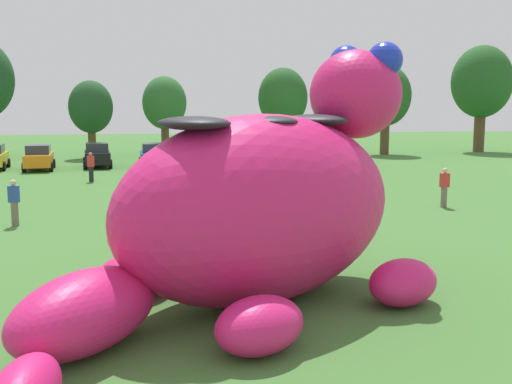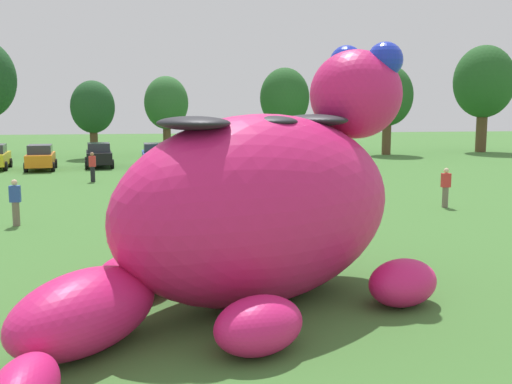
% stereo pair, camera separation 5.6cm
% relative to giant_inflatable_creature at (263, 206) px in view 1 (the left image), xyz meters
% --- Properties ---
extents(ground_plane, '(160.00, 160.00, 0.00)m').
position_rel_giant_inflatable_creature_xyz_m(ground_plane, '(-0.39, 0.65, -2.17)').
color(ground_plane, '#427533').
extents(giant_inflatable_creature, '(9.56, 9.94, 5.93)m').
position_rel_giant_inflatable_creature_xyz_m(giant_inflatable_creature, '(0.00, 0.00, 0.00)').
color(giant_inflatable_creature, '#E01E6B').
rests_on(giant_inflatable_creature, ground).
extents(car_orange, '(2.28, 4.26, 1.72)m').
position_rel_giant_inflatable_creature_xyz_m(car_orange, '(-10.46, 29.45, -1.31)').
color(car_orange, orange).
rests_on(car_orange, ground).
extents(car_black, '(2.32, 4.28, 1.72)m').
position_rel_giant_inflatable_creature_xyz_m(car_black, '(-6.75, 30.82, -1.31)').
color(car_black, black).
rests_on(car_black, ground).
extents(car_blue, '(2.12, 4.19, 1.72)m').
position_rel_giant_inflatable_creature_xyz_m(car_blue, '(-2.83, 29.95, -1.31)').
color(car_blue, '#2347B7').
rests_on(car_blue, ground).
extents(car_red, '(2.02, 4.14, 1.72)m').
position_rel_giant_inflatable_creature_xyz_m(car_red, '(0.94, 30.26, -1.31)').
color(car_red, red).
rests_on(car_red, ground).
extents(box_truck, '(2.52, 6.47, 2.95)m').
position_rel_giant_inflatable_creature_xyz_m(box_truck, '(7.97, 30.09, -0.57)').
color(box_truck, silver).
rests_on(box_truck, ground).
extents(tree_mid_left, '(3.59, 3.59, 6.37)m').
position_rel_giant_inflatable_creature_xyz_m(tree_mid_left, '(-7.93, 38.58, 2.00)').
color(tree_mid_left, brown).
rests_on(tree_mid_left, ground).
extents(tree_centre_left, '(3.89, 3.89, 6.91)m').
position_rel_giant_inflatable_creature_xyz_m(tree_centre_left, '(-1.90, 41.58, 2.35)').
color(tree_centre_left, brown).
rests_on(tree_centre_left, ground).
extents(tree_centre, '(4.25, 4.25, 7.54)m').
position_rel_giant_inflatable_creature_xyz_m(tree_centre, '(8.18, 38.53, 2.77)').
color(tree_centre, brown).
rests_on(tree_centre, ground).
extents(tree_centre_right, '(4.42, 4.42, 7.84)m').
position_rel_giant_inflatable_creature_xyz_m(tree_centre_right, '(17.38, 38.30, 2.96)').
color(tree_centre_right, brown).
rests_on(tree_centre_right, ground).
extents(tree_mid_right, '(5.54, 5.54, 9.84)m').
position_rel_giant_inflatable_creature_xyz_m(tree_mid_right, '(27.29, 39.95, 4.27)').
color(tree_mid_right, brown).
rests_on(tree_mid_right, ground).
extents(spectator_near_inflatable, '(0.38, 0.26, 1.71)m').
position_rel_giant_inflatable_creature_xyz_m(spectator_near_inflatable, '(0.67, 25.32, -1.32)').
color(spectator_near_inflatable, '#2D334C').
rests_on(spectator_near_inflatable, ground).
extents(spectator_mid_field, '(0.38, 0.26, 1.71)m').
position_rel_giant_inflatable_creature_xyz_m(spectator_mid_field, '(9.81, 11.18, -1.32)').
color(spectator_mid_field, '#726656').
rests_on(spectator_mid_field, ground).
extents(spectator_by_cars, '(0.38, 0.26, 1.71)m').
position_rel_giant_inflatable_creature_xyz_m(spectator_by_cars, '(-6.25, 22.41, -1.32)').
color(spectator_by_cars, black).
rests_on(spectator_by_cars, ground).
extents(spectator_wandering, '(0.38, 0.26, 1.71)m').
position_rel_giant_inflatable_creature_xyz_m(spectator_wandering, '(-7.56, 9.75, -1.32)').
color(spectator_wandering, '#726656').
rests_on(spectator_wandering, ground).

